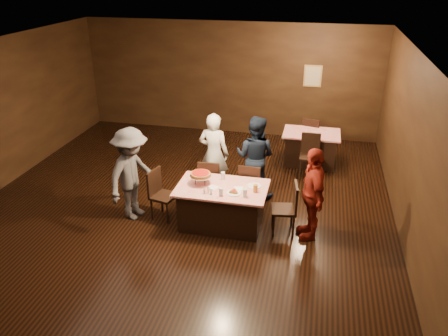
% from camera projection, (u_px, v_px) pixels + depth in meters
% --- Properties ---
extents(room, '(10.00, 10.04, 3.02)m').
position_uv_depth(room, '(166.00, 113.00, 7.09)').
color(room, black).
rests_on(room, ground).
extents(main_table, '(1.60, 1.00, 0.77)m').
position_uv_depth(main_table, '(222.00, 206.00, 7.84)').
color(main_table, '#A50B0B').
rests_on(main_table, ground).
extents(back_table, '(1.30, 0.90, 0.77)m').
position_uv_depth(back_table, '(310.00, 148.00, 10.29)').
color(back_table, '#B40C1C').
rests_on(back_table, ground).
extents(chair_far_left, '(0.44, 0.44, 0.95)m').
position_uv_depth(chair_far_left, '(211.00, 181.00, 8.54)').
color(chair_far_left, black).
rests_on(chair_far_left, ground).
extents(chair_far_right, '(0.44, 0.44, 0.95)m').
position_uv_depth(chair_far_right, '(251.00, 185.00, 8.38)').
color(chair_far_right, black).
rests_on(chair_far_right, ground).
extents(chair_end_left, '(0.50, 0.50, 0.95)m').
position_uv_depth(chair_end_left, '(164.00, 195.00, 8.02)').
color(chair_end_left, black).
rests_on(chair_end_left, ground).
extents(chair_end_right, '(0.48, 0.48, 0.95)m').
position_uv_depth(chair_end_right, '(284.00, 209.00, 7.58)').
color(chair_end_right, black).
rests_on(chair_end_right, ground).
extents(chair_back_near, '(0.42, 0.42, 0.95)m').
position_uv_depth(chair_back_near, '(309.00, 156.00, 9.63)').
color(chair_back_near, black).
rests_on(chair_back_near, ground).
extents(chair_back_far, '(0.51, 0.51, 0.95)m').
position_uv_depth(chair_back_far, '(312.00, 135.00, 10.78)').
color(chair_back_far, black).
rests_on(chair_back_far, ground).
extents(diner_white_jacket, '(0.66, 0.47, 1.71)m').
position_uv_depth(diner_white_jacket, '(214.00, 154.00, 8.80)').
color(diner_white_jacket, silver).
rests_on(diner_white_jacket, ground).
extents(diner_navy_hoodie, '(0.94, 0.80, 1.69)m').
position_uv_depth(diner_navy_hoodie, '(255.00, 157.00, 8.68)').
color(diner_navy_hoodie, black).
rests_on(diner_navy_hoodie, ground).
extents(diner_grey_knit, '(0.93, 1.27, 1.76)m').
position_uv_depth(diner_grey_knit, '(132.00, 174.00, 7.90)').
color(diner_grey_knit, '#4E4D51').
rests_on(diner_grey_knit, ground).
extents(diner_red_shirt, '(0.65, 1.04, 1.66)m').
position_uv_depth(diner_red_shirt, '(312.00, 194.00, 7.34)').
color(diner_red_shirt, maroon).
rests_on(diner_red_shirt, ground).
extents(pizza_stand, '(0.38, 0.38, 0.22)m').
position_uv_depth(pizza_stand, '(201.00, 174.00, 7.72)').
color(pizza_stand, black).
rests_on(pizza_stand, main_table).
extents(plate_with_slice, '(0.25, 0.25, 0.06)m').
position_uv_depth(plate_with_slice, '(234.00, 192.00, 7.46)').
color(plate_with_slice, white).
rests_on(plate_with_slice, main_table).
extents(plate_empty, '(0.25, 0.25, 0.01)m').
position_uv_depth(plate_empty, '(254.00, 186.00, 7.69)').
color(plate_empty, white).
rests_on(plate_empty, main_table).
extents(glass_front_left, '(0.08, 0.08, 0.14)m').
position_uv_depth(glass_front_left, '(221.00, 192.00, 7.37)').
color(glass_front_left, silver).
rests_on(glass_front_left, main_table).
extents(glass_front_right, '(0.08, 0.08, 0.14)m').
position_uv_depth(glass_front_right, '(245.00, 193.00, 7.33)').
color(glass_front_right, silver).
rests_on(glass_front_right, main_table).
extents(glass_amber, '(0.08, 0.08, 0.14)m').
position_uv_depth(glass_amber, '(255.00, 188.00, 7.48)').
color(glass_amber, '#BF7F26').
rests_on(glass_amber, main_table).
extents(glass_back, '(0.08, 0.08, 0.14)m').
position_uv_depth(glass_back, '(223.00, 176.00, 7.92)').
color(glass_back, silver).
rests_on(glass_back, main_table).
extents(condiments, '(0.17, 0.10, 0.09)m').
position_uv_depth(condiments, '(208.00, 191.00, 7.44)').
color(condiments, silver).
rests_on(condiments, main_table).
extents(napkin_center, '(0.19, 0.19, 0.01)m').
position_uv_depth(napkin_center, '(239.00, 189.00, 7.61)').
color(napkin_center, white).
rests_on(napkin_center, main_table).
extents(napkin_left, '(0.21, 0.21, 0.01)m').
position_uv_depth(napkin_left, '(213.00, 187.00, 7.66)').
color(napkin_left, white).
rests_on(napkin_left, main_table).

